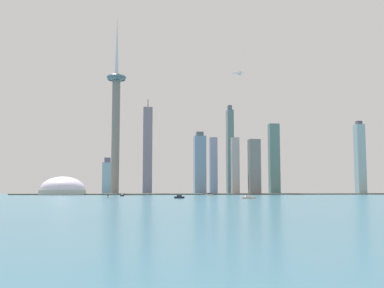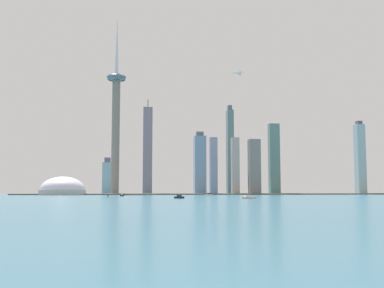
{
  "view_description": "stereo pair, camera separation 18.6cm",
  "coord_description": "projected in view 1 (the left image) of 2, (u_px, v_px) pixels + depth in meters",
  "views": [
    {
      "loc": [
        -146.23,
        -353.56,
        10.51
      ],
      "look_at": [
        -44.03,
        482.66,
        90.71
      ],
      "focal_mm": 44.12,
      "sensor_mm": 36.0,
      "label": 1
    },
    {
      "loc": [
        -146.05,
        -353.58,
        10.51
      ],
      "look_at": [
        -44.03,
        482.66,
        90.71
      ],
      "focal_mm": 44.12,
      "sensor_mm": 36.0,
      "label": 2
    }
  ],
  "objects": [
    {
      "name": "boat_0",
      "position": [
        179.0,
        197.0,
        520.22
      ],
      "size": [
        10.99,
        10.56,
        10.96
      ],
      "rotation": [
        0.0,
        0.0,
        2.4
      ],
      "color": "black",
      "rests_on": "ground"
    },
    {
      "name": "skyscraper_5",
      "position": [
        200.0,
        164.0,
        901.4
      ],
      "size": [
        21.62,
        27.96,
        119.42
      ],
      "color": "#6688A9",
      "rests_on": "ground"
    },
    {
      "name": "boat_3",
      "position": [
        209.0,
        195.0,
        738.73
      ],
      "size": [
        11.34,
        14.74,
        10.93
      ],
      "rotation": [
        0.0,
        0.0,
        5.21
      ],
      "color": "beige",
      "rests_on": "ground"
    },
    {
      "name": "waterfront_pier",
      "position": [
        215.0,
        194.0,
        855.01
      ],
      "size": [
        713.65,
        44.99,
        2.24
      ],
      "primitive_type": "cube",
      "color": "#58574A",
      "rests_on": "ground"
    },
    {
      "name": "stadium_dome",
      "position": [
        63.0,
        190.0,
        812.61
      ],
      "size": [
        79.7,
        79.7,
        45.3
      ],
      "color": "#B6B2A3",
      "rests_on": "ground"
    },
    {
      "name": "skyscraper_6",
      "position": [
        213.0,
        166.0,
        971.61
      ],
      "size": [
        15.59,
        16.14,
        116.49
      ],
      "color": "#8B94AE",
      "rests_on": "ground"
    },
    {
      "name": "skyscraper_9",
      "position": [
        230.0,
        151.0,
        957.41
      ],
      "size": [
        12.61,
        20.53,
        180.73
      ],
      "color": "slate",
      "rests_on": "ground"
    },
    {
      "name": "channel_buoy_0",
      "position": [
        195.0,
        198.0,
        467.03
      ],
      "size": [
        1.15,
        1.15,
        2.18
      ],
      "primitive_type": "cone",
      "color": "yellow",
      "rests_on": "ground"
    },
    {
      "name": "skyscraper_8",
      "position": [
        235.0,
        166.0,
        872.87
      ],
      "size": [
        13.95,
        12.94,
        105.62
      ],
      "color": "#A99F9B",
      "rests_on": "ground"
    },
    {
      "name": "skyscraper_7",
      "position": [
        360.0,
        158.0,
        919.84
      ],
      "size": [
        16.59,
        18.02,
        143.26
      ],
      "color": "#8DACB3",
      "rests_on": "ground"
    },
    {
      "name": "boat_1",
      "position": [
        122.0,
        195.0,
        666.01
      ],
      "size": [
        5.88,
        6.22,
        9.31
      ],
      "rotation": [
        0.0,
        0.0,
        5.43
      ],
      "color": "black",
      "rests_on": "ground"
    },
    {
      "name": "skyscraper_4",
      "position": [
        254.0,
        167.0,
        867.14
      ],
      "size": [
        20.81,
        17.55,
        101.62
      ],
      "color": "slate",
      "rests_on": "ground"
    },
    {
      "name": "ground_plane",
      "position": [
        323.0,
        202.0,
        366.03
      ],
      "size": [
        6000.0,
        6000.0,
        0.0
      ],
      "primitive_type": "plane",
      "color": "#2C5C71"
    },
    {
      "name": "boat_2",
      "position": [
        248.0,
        197.0,
        497.65
      ],
      "size": [
        15.32,
        7.37,
        9.8
      ],
      "rotation": [
        0.0,
        0.0,
        3.26
      ],
      "color": "beige",
      "rests_on": "ground"
    },
    {
      "name": "skyscraper_1",
      "position": [
        107.0,
        177.0,
        923.89
      ],
      "size": [
        19.35,
        13.36,
        71.66
      ],
      "color": "#7CA5B5",
      "rests_on": "ground"
    },
    {
      "name": "skyscraper_3",
      "position": [
        148.0,
        151.0,
        949.97
      ],
      "size": [
        18.33,
        23.91,
        192.24
      ],
      "color": "gray",
      "rests_on": "ground"
    },
    {
      "name": "boat_4",
      "position": [
        108.0,
        197.0,
        560.19
      ],
      "size": [
        2.32,
        6.32,
        3.63
      ],
      "rotation": [
        0.0,
        0.0,
        4.67
      ],
      "color": "beige",
      "rests_on": "ground"
    },
    {
      "name": "skyscraper_0",
      "position": [
        274.0,
        159.0,
        913.0
      ],
      "size": [
        19.78,
        15.37,
        136.67
      ],
      "color": "slate",
      "rests_on": "ground"
    },
    {
      "name": "observation_tower",
      "position": [
        116.0,
        112.0,
        884.1
      ],
      "size": [
        37.0,
        37.0,
        341.66
      ],
      "color": "slate",
      "rests_on": "ground"
    },
    {
      "name": "skyscraper_2",
      "position": [
        275.0,
        164.0,
        954.63
      ],
      "size": [
        13.95,
        15.08,
        119.84
      ],
      "color": "#A7B9B8",
      "rests_on": "ground"
    },
    {
      "name": "airplane",
      "position": [
        238.0,
        73.0,
        842.83
      ],
      "size": [
        20.95,
        22.82,
        7.65
      ],
      "rotation": [
        0.0,
        0.0,
        4.11
      ],
      "color": "silver"
    }
  ]
}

